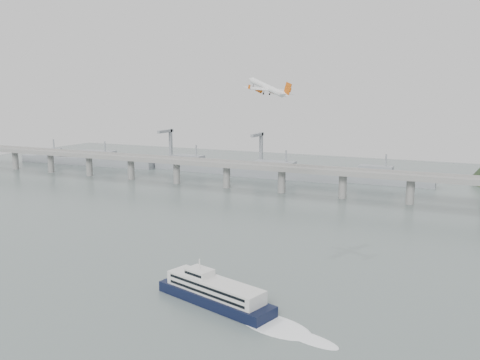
% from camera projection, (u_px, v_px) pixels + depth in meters
% --- Properties ---
extents(ground, '(900.00, 900.00, 0.00)m').
position_uv_depth(ground, '(187.00, 280.00, 223.04)').
color(ground, slate).
rests_on(ground, ground).
extents(bridge, '(800.00, 22.00, 23.90)m').
position_uv_depth(bridge, '(316.00, 174.00, 399.00)').
color(bridge, gray).
rests_on(bridge, ground).
extents(distant_fleet, '(453.00, 60.90, 40.00)m').
position_uv_depth(distant_fleet, '(189.00, 165.00, 523.17)').
color(distant_fleet, gray).
rests_on(distant_fleet, ground).
extents(ferry, '(84.47, 33.02, 16.30)m').
position_uv_depth(ferry, '(215.00, 293.00, 198.17)').
color(ferry, black).
rests_on(ferry, ground).
extents(airliner, '(35.55, 33.60, 14.45)m').
position_uv_depth(airliner, '(268.00, 88.00, 304.56)').
color(airliner, white).
rests_on(airliner, ground).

